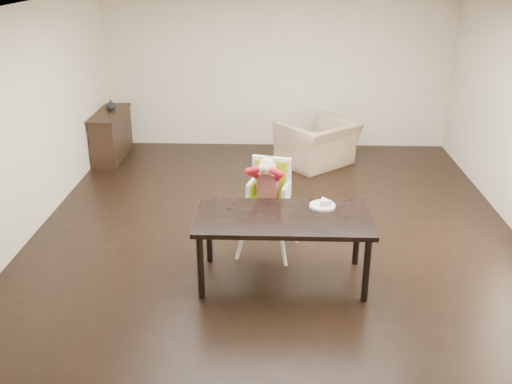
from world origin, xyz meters
TOP-DOWN VIEW (x-y plane):
  - ground at (0.00, 0.00)m, footprint 7.00×7.00m
  - room_walls at (0.00, 0.00)m, footprint 6.02×7.02m
  - dining_table at (0.08, -1.15)m, footprint 1.80×0.90m
  - high_chair at (-0.08, -0.50)m, footprint 0.59×0.59m
  - plate at (0.50, -0.91)m, footprint 0.32×0.32m
  - armchair at (0.67, 2.45)m, footprint 1.33×1.29m
  - sideboard at (-2.78, 2.70)m, footprint 0.44×1.26m
  - vase at (-2.78, 2.85)m, footprint 0.21×0.22m

SIDE VIEW (x-z plane):
  - ground at x=0.00m, z-range 0.00..0.00m
  - sideboard at x=-2.78m, z-range 0.00..0.79m
  - armchair at x=0.67m, z-range 0.00..0.98m
  - dining_table at x=0.08m, z-range 0.30..1.05m
  - plate at x=0.50m, z-range 0.74..0.82m
  - high_chair at x=-0.08m, z-range 0.24..1.41m
  - vase at x=-2.78m, z-range 0.79..0.96m
  - room_walls at x=0.00m, z-range 0.50..3.21m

